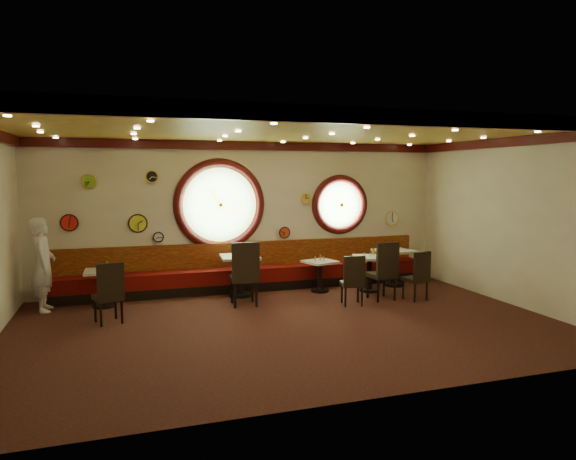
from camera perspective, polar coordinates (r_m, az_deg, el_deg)
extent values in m
cube|color=black|center=(8.71, 0.13, -10.46)|extent=(9.00, 6.00, 0.00)
cube|color=gold|center=(8.37, 0.13, 11.02)|extent=(9.00, 6.00, 0.02)
cube|color=beige|center=(11.27, -4.59, 1.62)|extent=(9.00, 0.02, 3.20)
cube|color=beige|center=(5.64, 9.59, -3.04)|extent=(9.00, 0.02, 3.20)
cube|color=beige|center=(10.67, 23.78, 0.85)|extent=(0.02, 6.00, 3.20)
cube|color=#380A0A|center=(11.20, -4.59, 9.32)|extent=(9.00, 0.10, 0.18)
cube|color=#380A0A|center=(5.65, 9.64, 12.34)|extent=(9.00, 0.10, 0.18)
cube|color=#380A0A|center=(10.62, 23.94, 8.98)|extent=(0.10, 6.00, 0.18)
cube|color=black|center=(11.22, -4.19, -6.15)|extent=(8.00, 0.55, 0.20)
cube|color=#580807|center=(11.17, -4.20, -4.90)|extent=(8.00, 0.55, 0.30)
cube|color=#5B0A07|center=(11.31, -4.48, -2.70)|extent=(8.00, 0.10, 0.55)
cylinder|color=#99CD7B|center=(11.13, -7.60, 2.81)|extent=(1.66, 0.02, 1.66)
torus|color=#380A0A|center=(11.11, -7.59, 2.81)|extent=(1.98, 0.18, 1.98)
torus|color=yellow|center=(11.08, -7.56, 2.80)|extent=(1.61, 0.03, 1.61)
cylinder|color=#99CD7B|center=(11.95, 5.74, 2.83)|extent=(1.10, 0.02, 1.10)
torus|color=#380A0A|center=(11.94, 5.77, 2.82)|extent=(1.38, 0.18, 1.38)
torus|color=yellow|center=(11.91, 5.83, 2.81)|extent=(1.09, 0.03, 1.09)
cylinder|color=#71AB22|center=(10.92, -21.21, 5.01)|extent=(0.26, 0.03, 0.26)
cylinder|color=gold|center=(11.59, 1.96, 3.49)|extent=(0.22, 0.03, 0.22)
cylinder|color=black|center=(10.91, -14.90, 5.75)|extent=(0.24, 0.03, 0.24)
cylinder|color=red|center=(10.99, -23.13, 0.75)|extent=(0.32, 0.03, 0.32)
cylinder|color=yellow|center=(10.95, -16.33, 0.72)|extent=(0.36, 0.03, 0.36)
cylinder|color=silver|center=(10.99, -14.20, -0.77)|extent=(0.20, 0.03, 0.20)
cylinder|color=white|center=(12.54, 11.45, 1.29)|extent=(0.34, 0.03, 0.34)
cylinder|color=red|center=(11.50, -0.40, -0.28)|extent=(0.24, 0.03, 0.24)
cylinder|color=black|center=(10.40, -19.78, -7.91)|extent=(0.41, 0.41, 0.06)
cylinder|color=black|center=(10.33, -19.85, -6.17)|extent=(0.11, 0.11, 0.64)
cube|color=beige|center=(10.26, -19.92, -4.34)|extent=(0.65, 0.65, 0.05)
cylinder|color=black|center=(10.70, -5.32, -7.14)|extent=(0.48, 0.48, 0.07)
cylinder|color=black|center=(10.62, -5.34, -5.13)|extent=(0.13, 0.13, 0.77)
cube|color=beige|center=(10.55, -5.36, -3.00)|extent=(0.83, 0.83, 0.05)
cylinder|color=black|center=(11.08, 3.55, -6.70)|extent=(0.38, 0.38, 0.05)
cylinder|color=black|center=(11.01, 3.56, -5.17)|extent=(0.10, 0.10, 0.61)
cube|color=beige|center=(10.95, 3.57, -3.54)|extent=(0.76, 0.76, 0.04)
cylinder|color=black|center=(11.22, 9.02, -6.58)|extent=(0.43, 0.43, 0.06)
cylinder|color=black|center=(11.15, 9.05, -4.86)|extent=(0.12, 0.12, 0.69)
cube|color=beige|center=(11.09, 9.08, -3.04)|extent=(0.89, 0.89, 0.05)
cylinder|color=black|center=(11.88, 11.63, -5.91)|extent=(0.47, 0.47, 0.06)
cylinder|color=black|center=(11.81, 11.67, -4.15)|extent=(0.13, 0.13, 0.74)
cube|color=beige|center=(11.74, 11.71, -2.29)|extent=(0.88, 0.88, 0.05)
cube|color=black|center=(9.21, -19.37, -7.07)|extent=(0.55, 0.55, 0.08)
cube|color=black|center=(8.96, -19.11, -5.30)|extent=(0.44, 0.19, 0.57)
cube|color=black|center=(9.88, -4.92, -5.38)|extent=(0.55, 0.55, 0.09)
cube|color=black|center=(9.59, -4.72, -3.40)|extent=(0.52, 0.10, 0.68)
cube|color=black|center=(9.96, 7.12, -5.96)|extent=(0.48, 0.48, 0.07)
cube|color=black|center=(9.74, 7.39, -4.44)|extent=(0.41, 0.13, 0.53)
cube|color=black|center=(10.46, 10.33, -4.95)|extent=(0.53, 0.53, 0.09)
cube|color=black|center=(10.22, 11.03, -3.16)|extent=(0.50, 0.11, 0.64)
cube|color=black|center=(10.59, 13.95, -5.34)|extent=(0.49, 0.49, 0.07)
cube|color=black|center=(10.41, 14.68, -3.85)|extent=(0.42, 0.14, 0.54)
cylinder|color=silver|center=(10.31, -20.27, -3.90)|extent=(0.04, 0.04, 0.10)
cylinder|color=silver|center=(10.59, -5.60, -2.55)|extent=(0.03, 0.03, 0.10)
cylinder|color=silver|center=(10.96, 3.02, -3.15)|extent=(0.04, 0.04, 0.10)
cylinder|color=silver|center=(11.06, 8.49, -2.68)|extent=(0.03, 0.03, 0.09)
cylinder|color=#BCBCC1|center=(10.20, -19.90, -3.98)|extent=(0.04, 0.04, 0.10)
cylinder|color=silver|center=(10.46, -5.48, -2.64)|extent=(0.04, 0.04, 0.10)
cylinder|color=silver|center=(10.91, 4.01, -3.16)|extent=(0.04, 0.04, 0.11)
cylinder|color=silver|center=(11.06, 9.11, -2.70)|extent=(0.03, 0.03, 0.09)
cylinder|color=yellow|center=(10.32, -19.41, -3.68)|extent=(0.05, 0.05, 0.16)
cylinder|color=#C77E2E|center=(10.58, -4.91, -2.40)|extent=(0.05, 0.05, 0.15)
cylinder|color=gold|center=(11.02, 3.60, -3.00)|extent=(0.04, 0.04, 0.14)
cylinder|color=gold|center=(11.26, 9.43, -2.38)|extent=(0.05, 0.05, 0.15)
cylinder|color=silver|center=(11.72, 10.93, -1.93)|extent=(0.03, 0.03, 0.09)
cylinder|color=silver|center=(11.73, 11.90, -1.90)|extent=(0.04, 0.04, 0.11)
cylinder|color=gold|center=(11.81, 11.90, -1.75)|extent=(0.05, 0.05, 0.15)
imported|color=white|center=(10.37, -25.55, -3.49)|extent=(0.43, 0.64, 1.72)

